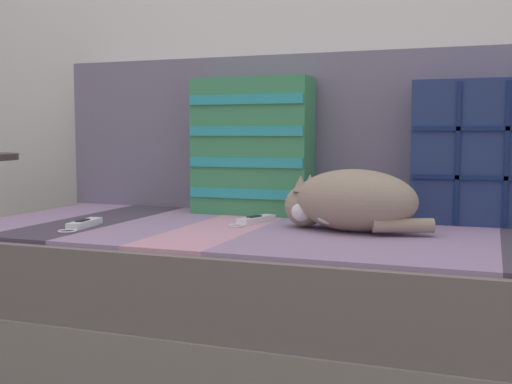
# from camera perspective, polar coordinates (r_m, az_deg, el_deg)

# --- Properties ---
(ground_plane) EXTENTS (14.00, 14.00, 0.00)m
(ground_plane) POSITION_cam_1_polar(r_m,az_deg,el_deg) (1.78, -0.25, -15.42)
(ground_plane) COLOR #564C47
(couch) EXTENTS (1.72, 0.91, 0.37)m
(couch) POSITION_cam_1_polar(r_m,az_deg,el_deg) (1.81, 0.82, -8.96)
(couch) COLOR gray
(couch) RESTS_ON ground_plane
(sofa_backrest) EXTENTS (1.69, 0.14, 0.50)m
(sofa_backrest) POSITION_cam_1_polar(r_m,az_deg,el_deg) (2.12, 4.31, 5.17)
(sofa_backrest) COLOR slate
(sofa_backrest) RESTS_ON couch
(throw_pillow_quilted) EXTENTS (0.38, 0.14, 0.40)m
(throw_pillow_quilted) POSITION_cam_1_polar(r_m,az_deg,el_deg) (1.89, 19.48, 3.32)
(throw_pillow_quilted) COLOR navy
(throw_pillow_quilted) RESTS_ON couch
(throw_pillow_striped) EXTENTS (0.38, 0.14, 0.43)m
(throw_pillow_striped) POSITION_cam_1_polar(r_m,az_deg,el_deg) (2.02, -0.32, 4.08)
(throw_pillow_striped) COLOR #3D8956
(throw_pillow_striped) RESTS_ON couch
(sleeping_cat) EXTENTS (0.40, 0.25, 0.16)m
(sleeping_cat) POSITION_cam_1_polar(r_m,az_deg,el_deg) (1.69, 8.15, -0.84)
(sleeping_cat) COLOR gray
(sleeping_cat) RESTS_ON couch
(game_remote_near) EXTENTS (0.10, 0.19, 0.02)m
(game_remote_near) POSITION_cam_1_polar(r_m,az_deg,el_deg) (1.82, -0.11, -2.52)
(game_remote_near) COLOR white
(game_remote_near) RESTS_ON couch
(game_remote_far) EXTENTS (0.07, 0.20, 0.02)m
(game_remote_far) POSITION_cam_1_polar(r_m,az_deg,el_deg) (1.80, -15.11, -2.77)
(game_remote_far) COLOR white
(game_remote_far) RESTS_ON couch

